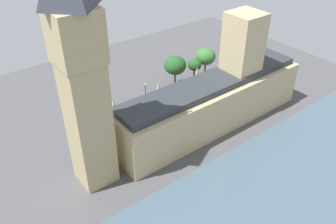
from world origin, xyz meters
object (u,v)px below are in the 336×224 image
plane_tree_leading (195,65)px  street_lamp_slot_11 (145,88)px  street_lamp_slot_10 (95,107)px  plane_tree_kerbside (175,65)px  clock_tower (80,65)px  double_decker_bus_far_end (174,98)px  pedestrian_corner (199,103)px  double_decker_bus_midblock (207,86)px  car_silver_by_river_gate (233,83)px  car_white_opposite_hall (142,117)px  parliament_building (216,97)px  car_dark_green_trailing (115,126)px  pedestrian_near_tower (181,111)px  plane_tree_under_trees (206,56)px

plane_tree_leading → street_lamp_slot_11: plane_tree_leading is taller
street_lamp_slot_10 → plane_tree_kerbside: bearing=-87.4°
clock_tower → double_decker_bus_far_end: size_ratio=5.19×
double_decker_bus_far_end → plane_tree_kerbside: plane_tree_kerbside is taller
clock_tower → street_lamp_slot_10: bearing=-27.7°
pedestrian_corner → street_lamp_slot_11: (12.40, 10.96, 3.45)m
double_decker_bus_far_end → double_decker_bus_midblock: bearing=-95.8°
pedestrian_corner → street_lamp_slot_11: street_lamp_slot_11 is taller
car_silver_by_river_gate → pedestrian_corner: 17.64m
double_decker_bus_far_end → plane_tree_kerbside: bearing=-42.2°
car_white_opposite_hall → street_lamp_slot_10: 13.34m
parliament_building → street_lamp_slot_10: size_ratio=9.06×
clock_tower → double_decker_bus_far_end: (12.83, -32.90, -25.83)m
car_silver_by_river_gate → street_lamp_slot_10: bearing=74.2°
car_silver_by_river_gate → plane_tree_kerbside: bearing=51.9°
car_dark_green_trailing → pedestrian_near_tower: car_dark_green_trailing is taller
clock_tower → car_dark_green_trailing: (13.55, -12.81, -27.58)m
plane_tree_kerbside → pedestrian_near_tower: bearing=148.1°
car_silver_by_river_gate → plane_tree_under_trees: 12.81m
car_white_opposite_hall → street_lamp_slot_10: size_ratio=0.72×
clock_tower → car_silver_by_river_gate: 63.82m
pedestrian_corner → pedestrian_near_tower: 7.00m
parliament_building → double_decker_bus_far_end: 14.83m
plane_tree_under_trees → street_lamp_slot_10: (-1.22, 42.75, -2.73)m
double_decker_bus_far_end → plane_tree_under_trees: size_ratio=1.06×
car_dark_green_trailing → street_lamp_slot_10: street_lamp_slot_10 is taller
double_decker_bus_midblock → plane_tree_leading: 9.19m
double_decker_bus_midblock → plane_tree_under_trees: bearing=136.9°
double_decker_bus_midblock → pedestrian_corner: double_decker_bus_midblock is taller
street_lamp_slot_10 → car_silver_by_river_gate: bearing=-101.9°
plane_tree_under_trees → parliament_building: bearing=142.7°
double_decker_bus_midblock → car_white_opposite_hall: bearing=-95.4°
pedestrian_near_tower → street_lamp_slot_10: 24.71m
car_silver_by_river_gate → pedestrian_near_tower: bearing=92.2°
car_silver_by_river_gate → plane_tree_leading: 14.20m
parliament_building → plane_tree_kerbside: parliament_building is taller
car_silver_by_river_gate → plane_tree_kerbside: plane_tree_kerbside is taller
pedestrian_corner → street_lamp_slot_11: bearing=-125.6°
parliament_building → double_decker_bus_far_end: parliament_building is taller
double_decker_bus_far_end → plane_tree_kerbside: size_ratio=0.98×
plane_tree_leading → car_dark_green_trailing: bearing=101.1°
pedestrian_near_tower → street_lamp_slot_10: bearing=-57.6°
car_silver_by_river_gate → plane_tree_under_trees: size_ratio=0.42×
double_decker_bus_midblock → pedestrian_near_tower: bearing=-79.1°
parliament_building → double_decker_bus_far_end: (13.23, 3.76, -5.54)m
double_decker_bus_midblock → street_lamp_slot_11: (8.79, 17.68, 1.50)m
car_white_opposite_hall → double_decker_bus_midblock: bearing=84.9°
clock_tower → plane_tree_leading: bearing=-66.7°
parliament_building → street_lamp_slot_10: (21.03, 25.81, -3.75)m
double_decker_bus_far_end → car_white_opposite_hall: bearing=88.2°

